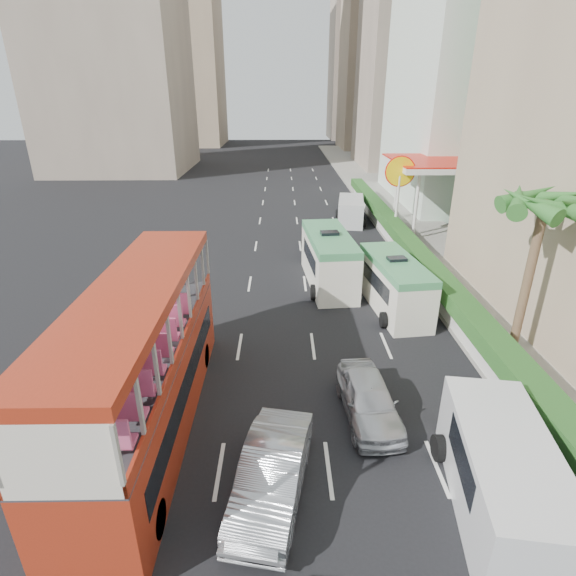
{
  "coord_description": "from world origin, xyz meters",
  "views": [
    {
      "loc": [
        -1.74,
        -11.92,
        10.12
      ],
      "look_at": [
        -1.5,
        4.0,
        3.2
      ],
      "focal_mm": 28.0,
      "sensor_mm": 36.0,
      "label": 1
    }
  ],
  "objects_px": {
    "car_silver_lane_a": "(272,494)",
    "minibus_near": "(329,259)",
    "van_asset": "(318,250)",
    "panel_van_near": "(503,476)",
    "car_silver_lane_b": "(367,416)",
    "shell_station": "(431,196)",
    "double_decker_bus": "(145,360)",
    "panel_van_far": "(351,211)",
    "minibus_far": "(394,285)",
    "palm_tree": "(527,282)"
  },
  "relations": [
    {
      "from": "palm_tree",
      "to": "double_decker_bus",
      "type": "bearing_deg",
      "value": -163.84
    },
    {
      "from": "minibus_near",
      "to": "panel_van_far",
      "type": "xyz_separation_m",
      "value": [
        3.19,
        13.33,
        -0.46
      ]
    },
    {
      "from": "minibus_far",
      "to": "panel_van_far",
      "type": "xyz_separation_m",
      "value": [
        0.22,
        16.71,
        -0.3
      ]
    },
    {
      "from": "panel_van_near",
      "to": "panel_van_far",
      "type": "bearing_deg",
      "value": 98.31
    },
    {
      "from": "car_silver_lane_a",
      "to": "van_asset",
      "type": "xyz_separation_m",
      "value": [
        2.85,
        20.97,
        0.0
      ]
    },
    {
      "from": "minibus_near",
      "to": "minibus_far",
      "type": "xyz_separation_m",
      "value": [
        2.97,
        -3.38,
        -0.16
      ]
    },
    {
      "from": "car_silver_lane_b",
      "to": "van_asset",
      "type": "height_order",
      "value": "car_silver_lane_b"
    },
    {
      "from": "car_silver_lane_b",
      "to": "panel_van_near",
      "type": "bearing_deg",
      "value": -57.58
    },
    {
      "from": "car_silver_lane_b",
      "to": "panel_van_near",
      "type": "relative_size",
      "value": 0.76
    },
    {
      "from": "van_asset",
      "to": "panel_van_near",
      "type": "distance_m",
      "value": 21.73
    },
    {
      "from": "panel_van_far",
      "to": "van_asset",
      "type": "bearing_deg",
      "value": -106.18
    },
    {
      "from": "minibus_near",
      "to": "palm_tree",
      "type": "height_order",
      "value": "palm_tree"
    },
    {
      "from": "car_silver_lane_b",
      "to": "minibus_near",
      "type": "distance_m",
      "value": 11.78
    },
    {
      "from": "panel_van_near",
      "to": "panel_van_far",
      "type": "distance_m",
      "value": 28.74
    },
    {
      "from": "double_decker_bus",
      "to": "panel_van_far",
      "type": "bearing_deg",
      "value": 68.26
    },
    {
      "from": "van_asset",
      "to": "minibus_near",
      "type": "height_order",
      "value": "minibus_near"
    },
    {
      "from": "double_decker_bus",
      "to": "panel_van_near",
      "type": "xyz_separation_m",
      "value": [
        9.91,
        -3.37,
        -1.43
      ]
    },
    {
      "from": "car_silver_lane_b",
      "to": "van_asset",
      "type": "xyz_separation_m",
      "value": [
        -0.34,
        17.76,
        0.0
      ]
    },
    {
      "from": "palm_tree",
      "to": "van_asset",
      "type": "bearing_deg",
      "value": 116.32
    },
    {
      "from": "panel_van_far",
      "to": "shell_station",
      "type": "bearing_deg",
      "value": -13.68
    },
    {
      "from": "car_silver_lane_a",
      "to": "minibus_near",
      "type": "relative_size",
      "value": 0.7
    },
    {
      "from": "double_decker_bus",
      "to": "shell_station",
      "type": "relative_size",
      "value": 1.38
    },
    {
      "from": "car_silver_lane_b",
      "to": "minibus_far",
      "type": "distance_m",
      "value": 8.85
    },
    {
      "from": "minibus_far",
      "to": "palm_tree",
      "type": "relative_size",
      "value": 0.92
    },
    {
      "from": "panel_van_near",
      "to": "van_asset",
      "type": "bearing_deg",
      "value": 106.91
    },
    {
      "from": "palm_tree",
      "to": "shell_station",
      "type": "distance_m",
      "value": 19.14
    },
    {
      "from": "double_decker_bus",
      "to": "minibus_near",
      "type": "height_order",
      "value": "double_decker_bus"
    },
    {
      "from": "car_silver_lane_a",
      "to": "minibus_near",
      "type": "height_order",
      "value": "minibus_near"
    },
    {
      "from": "double_decker_bus",
      "to": "minibus_near",
      "type": "bearing_deg",
      "value": 60.09
    },
    {
      "from": "car_silver_lane_b",
      "to": "shell_station",
      "type": "bearing_deg",
      "value": 64.56
    },
    {
      "from": "palm_tree",
      "to": "panel_van_near",
      "type": "bearing_deg",
      "value": -117.84
    },
    {
      "from": "car_silver_lane_b",
      "to": "shell_station",
      "type": "xyz_separation_m",
      "value": [
        8.84,
        22.65,
        2.75
      ]
    },
    {
      "from": "van_asset",
      "to": "panel_van_near",
      "type": "relative_size",
      "value": 0.79
    },
    {
      "from": "car_silver_lane_b",
      "to": "van_asset",
      "type": "bearing_deg",
      "value": 86.97
    },
    {
      "from": "panel_van_near",
      "to": "shell_station",
      "type": "relative_size",
      "value": 0.68
    },
    {
      "from": "van_asset",
      "to": "palm_tree",
      "type": "height_order",
      "value": "palm_tree"
    },
    {
      "from": "shell_station",
      "to": "car_silver_lane_a",
      "type": "bearing_deg",
      "value": -114.95
    },
    {
      "from": "minibus_near",
      "to": "shell_station",
      "type": "relative_size",
      "value": 0.83
    },
    {
      "from": "shell_station",
      "to": "minibus_far",
      "type": "bearing_deg",
      "value": -113.06
    },
    {
      "from": "double_decker_bus",
      "to": "shell_station",
      "type": "height_order",
      "value": "shell_station"
    },
    {
      "from": "car_silver_lane_a",
      "to": "minibus_far",
      "type": "height_order",
      "value": "minibus_far"
    },
    {
      "from": "panel_van_far",
      "to": "shell_station",
      "type": "height_order",
      "value": "shell_station"
    },
    {
      "from": "minibus_far",
      "to": "shell_station",
      "type": "bearing_deg",
      "value": 60.04
    },
    {
      "from": "shell_station",
      "to": "panel_van_far",
      "type": "bearing_deg",
      "value": 158.07
    },
    {
      "from": "van_asset",
      "to": "panel_van_near",
      "type": "bearing_deg",
      "value": -80.96
    },
    {
      "from": "minibus_near",
      "to": "panel_van_far",
      "type": "bearing_deg",
      "value": 71.59
    },
    {
      "from": "car_silver_lane_b",
      "to": "car_silver_lane_a",
      "type": "bearing_deg",
      "value": -138.93
    },
    {
      "from": "van_asset",
      "to": "palm_tree",
      "type": "relative_size",
      "value": 0.68
    },
    {
      "from": "car_silver_lane_a",
      "to": "panel_van_near",
      "type": "xyz_separation_m",
      "value": [
        5.94,
        -0.51,
        1.1
      ]
    },
    {
      "from": "palm_tree",
      "to": "minibus_near",
      "type": "bearing_deg",
      "value": 130.54
    }
  ]
}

